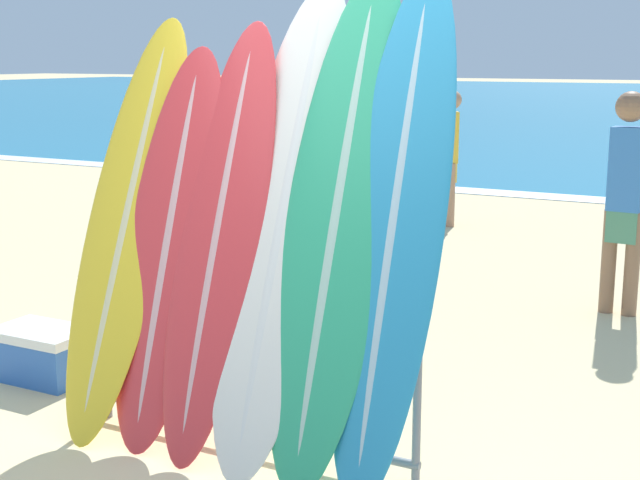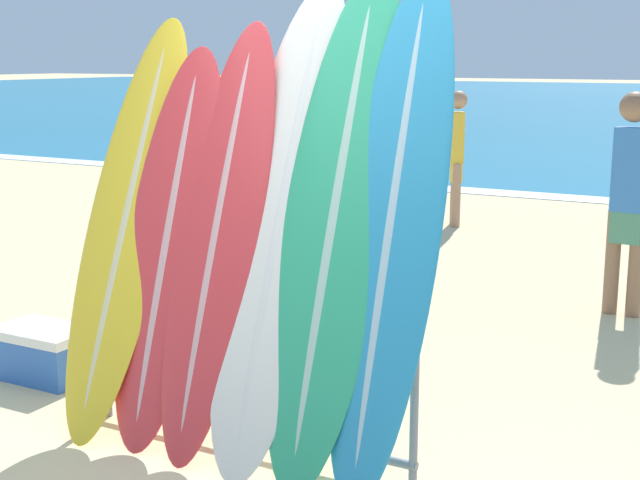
% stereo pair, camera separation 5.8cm
% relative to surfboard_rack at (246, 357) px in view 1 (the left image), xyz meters
% --- Properties ---
extents(surfboard_rack, '(1.89, 0.04, 0.94)m').
position_rel_surfboard_rack_xyz_m(surfboard_rack, '(0.00, 0.00, 0.00)').
color(surfboard_rack, slate).
rests_on(surfboard_rack, ground_plane).
extents(surfboard_slot_0, '(0.54, 0.97, 2.22)m').
position_rel_surfboard_rack_xyz_m(surfboard_slot_0, '(-0.77, 0.05, 0.60)').
color(surfboard_slot_0, yellow).
rests_on(surfboard_slot_0, ground_plane).
extents(surfboard_slot_1, '(0.54, 0.75, 2.05)m').
position_rel_surfboard_rack_xyz_m(surfboard_slot_1, '(-0.47, 0.01, 0.52)').
color(surfboard_slot_1, red).
rests_on(surfboard_slot_1, ground_plane).
extents(surfboard_slot_2, '(0.49, 0.87, 2.19)m').
position_rel_surfboard_rack_xyz_m(surfboard_slot_2, '(-0.16, 0.02, 0.59)').
color(surfboard_slot_2, red).
rests_on(surfboard_slot_2, ground_plane).
extents(surfboard_slot_3, '(0.59, 1.01, 2.37)m').
position_rel_surfboard_rack_xyz_m(surfboard_slot_3, '(0.17, 0.08, 0.68)').
color(surfboard_slot_3, silver).
rests_on(surfboard_slot_3, ground_plane).
extents(surfboard_slot_4, '(0.57, 0.95, 2.42)m').
position_rel_surfboard_rack_xyz_m(surfboard_slot_4, '(0.48, 0.07, 0.71)').
color(surfboard_slot_4, '#289E70').
rests_on(surfboard_slot_4, ground_plane).
extents(surfboard_slot_5, '(0.49, 0.86, 2.42)m').
position_rel_surfboard_rack_xyz_m(surfboard_slot_5, '(0.77, 0.07, 0.71)').
color(surfboard_slot_5, teal).
rests_on(surfboard_slot_5, ground_plane).
extents(person_near_water, '(0.29, 0.23, 1.74)m').
position_rel_surfboard_rack_xyz_m(person_near_water, '(1.25, 3.47, 0.44)').
color(person_near_water, '#846047').
rests_on(person_near_water, ground_plane).
extents(person_mid_beach, '(0.23, 0.27, 1.60)m').
position_rel_surfboard_rack_xyz_m(person_mid_beach, '(-1.20, 6.43, 0.37)').
color(person_mid_beach, '#A87A5B').
rests_on(person_mid_beach, ground_plane).
extents(cooler_box, '(0.61, 0.40, 0.33)m').
position_rel_surfboard_rack_xyz_m(cooler_box, '(-1.69, 0.29, -0.34)').
color(cooler_box, '#2D60B7').
rests_on(cooler_box, ground_plane).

